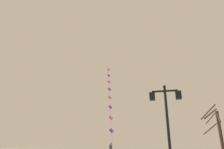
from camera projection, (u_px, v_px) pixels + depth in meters
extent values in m
cylinder|color=black|center=(168.00, 131.00, 9.59)|extent=(0.14, 0.14, 4.23)
sphere|color=black|center=(164.00, 87.00, 10.32)|extent=(0.16, 0.16, 0.16)
cube|color=black|center=(165.00, 91.00, 10.25)|extent=(1.29, 0.08, 0.08)
cube|color=black|center=(152.00, 96.00, 10.30)|extent=(0.28, 0.28, 0.40)
cube|color=beige|center=(152.00, 96.00, 10.30)|extent=(0.19, 0.19, 0.30)
cube|color=black|center=(178.00, 95.00, 10.03)|extent=(0.28, 0.28, 0.40)
cube|color=beige|center=(178.00, 95.00, 10.03)|extent=(0.19, 0.19, 0.30)
cylinder|color=silver|center=(112.00, 144.00, 19.14)|extent=(0.70, 2.36, 2.73)
cylinder|color=silver|center=(111.00, 124.00, 21.61)|extent=(0.39, 1.29, 1.49)
cylinder|color=silver|center=(111.00, 112.00, 23.36)|extent=(0.39, 1.29, 1.49)
cylinder|color=silver|center=(110.00, 102.00, 25.10)|extent=(0.39, 1.29, 1.49)
cylinder|color=silver|center=(110.00, 93.00, 26.84)|extent=(0.39, 1.29, 1.49)
cylinder|color=silver|center=(109.00, 85.00, 28.58)|extent=(0.39, 1.29, 1.49)
cylinder|color=silver|center=(109.00, 79.00, 30.33)|extent=(0.39, 1.29, 1.49)
cylinder|color=silver|center=(109.00, 72.00, 32.07)|extent=(0.39, 1.29, 1.49)
cube|color=purple|center=(111.00, 131.00, 20.74)|extent=(0.52, 0.15, 0.53)
cylinder|color=purple|center=(111.00, 134.00, 20.62)|extent=(0.03, 0.04, 0.31)
cube|color=pink|center=(111.00, 118.00, 22.48)|extent=(0.50, 0.21, 0.53)
cylinder|color=pink|center=(111.00, 122.00, 22.34)|extent=(0.03, 0.04, 0.43)
cube|color=purple|center=(110.00, 107.00, 24.23)|extent=(0.48, 0.25, 0.53)
cylinder|color=purple|center=(110.00, 111.00, 24.08)|extent=(0.03, 0.04, 0.43)
cube|color=pink|center=(110.00, 98.00, 25.97)|extent=(0.52, 0.13, 0.53)
cylinder|color=pink|center=(110.00, 101.00, 25.84)|extent=(0.03, 0.05, 0.36)
cube|color=purple|center=(109.00, 89.00, 27.71)|extent=(0.53, 0.05, 0.53)
cylinder|color=purple|center=(109.00, 92.00, 27.59)|extent=(0.02, 0.03, 0.30)
cube|color=pink|center=(109.00, 82.00, 29.46)|extent=(0.49, 0.24, 0.53)
cylinder|color=pink|center=(109.00, 85.00, 29.32)|extent=(0.02, 0.03, 0.39)
cube|color=purple|center=(109.00, 75.00, 31.20)|extent=(0.48, 0.25, 0.53)
cylinder|color=purple|center=(109.00, 78.00, 31.07)|extent=(0.03, 0.03, 0.33)
cube|color=pink|center=(108.00, 70.00, 32.94)|extent=(0.53, 0.11, 0.53)
cylinder|color=pink|center=(108.00, 72.00, 32.81)|extent=(0.02, 0.03, 0.36)
cube|color=#3F3F47|center=(111.00, 149.00, 16.85)|extent=(0.33, 0.43, 0.60)
sphere|color=tan|center=(111.00, 144.00, 16.99)|extent=(0.22, 0.22, 0.22)
cylinder|color=#3F3F47|center=(111.00, 147.00, 17.11)|extent=(0.18, 0.40, 0.50)
cylinder|color=#423323|center=(222.00, 140.00, 12.35)|extent=(0.21, 0.21, 3.54)
cylinder|color=#423323|center=(219.00, 117.00, 12.35)|extent=(0.24, 1.07, 0.73)
cylinder|color=#423323|center=(210.00, 114.00, 12.59)|extent=(1.07, 0.95, 0.77)
cylinder|color=#423323|center=(211.00, 128.00, 13.24)|extent=(0.81, 1.29, 0.75)
cylinder|color=#423323|center=(208.00, 112.00, 13.50)|extent=(0.92, 1.07, 0.90)
cylinder|color=#423323|center=(211.00, 118.00, 13.23)|extent=(0.66, 0.80, 0.75)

